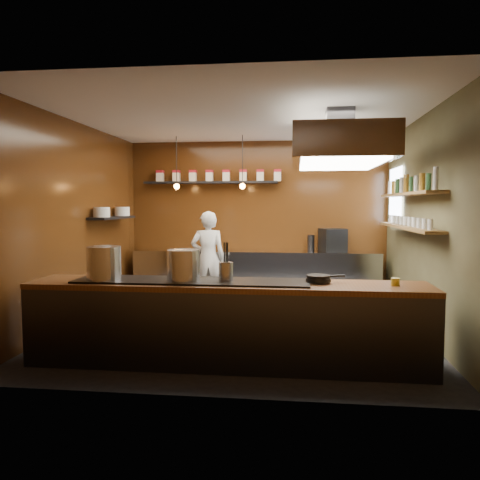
# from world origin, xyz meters

# --- Properties ---
(floor) EXTENTS (5.00, 5.00, 0.00)m
(floor) POSITION_xyz_m (0.00, 0.00, 0.00)
(floor) COLOR black
(floor) RESTS_ON ground
(back_wall) EXTENTS (5.00, 0.00, 5.00)m
(back_wall) POSITION_xyz_m (0.00, 2.50, 1.50)
(back_wall) COLOR #3B200A
(back_wall) RESTS_ON ground
(left_wall) EXTENTS (0.00, 5.00, 5.00)m
(left_wall) POSITION_xyz_m (-2.50, 0.00, 1.50)
(left_wall) COLOR #3B200A
(left_wall) RESTS_ON ground
(right_wall) EXTENTS (0.00, 5.00, 5.00)m
(right_wall) POSITION_xyz_m (2.50, 0.00, 1.50)
(right_wall) COLOR #474228
(right_wall) RESTS_ON ground
(ceiling) EXTENTS (5.00, 5.00, 0.00)m
(ceiling) POSITION_xyz_m (0.00, 0.00, 3.00)
(ceiling) COLOR silver
(ceiling) RESTS_ON back_wall
(window_pane) EXTENTS (0.00, 1.00, 1.00)m
(window_pane) POSITION_xyz_m (2.45, 1.70, 1.90)
(window_pane) COLOR white
(window_pane) RESTS_ON right_wall
(prep_counter) EXTENTS (4.60, 0.65, 0.90)m
(prep_counter) POSITION_xyz_m (0.00, 2.17, 0.45)
(prep_counter) COLOR silver
(prep_counter) RESTS_ON floor
(pass_counter) EXTENTS (4.40, 0.72, 0.94)m
(pass_counter) POSITION_xyz_m (-0.00, -1.60, 0.47)
(pass_counter) COLOR #38383D
(pass_counter) RESTS_ON floor
(tin_shelf) EXTENTS (2.60, 0.26, 0.04)m
(tin_shelf) POSITION_xyz_m (-0.90, 2.36, 2.20)
(tin_shelf) COLOR black
(tin_shelf) RESTS_ON back_wall
(plate_shelf) EXTENTS (0.30, 1.40, 0.04)m
(plate_shelf) POSITION_xyz_m (-2.34, 1.00, 1.55)
(plate_shelf) COLOR black
(plate_shelf) RESTS_ON left_wall
(bottle_shelf_upper) EXTENTS (0.26, 2.80, 0.04)m
(bottle_shelf_upper) POSITION_xyz_m (2.34, 0.30, 1.92)
(bottle_shelf_upper) COLOR olive
(bottle_shelf_upper) RESTS_ON right_wall
(bottle_shelf_lower) EXTENTS (0.26, 2.80, 0.04)m
(bottle_shelf_lower) POSITION_xyz_m (2.34, 0.30, 1.45)
(bottle_shelf_lower) COLOR olive
(bottle_shelf_lower) RESTS_ON right_wall
(extractor_hood) EXTENTS (1.20, 2.00, 0.72)m
(extractor_hood) POSITION_xyz_m (1.30, -0.40, 2.51)
(extractor_hood) COLOR #38383D
(extractor_hood) RESTS_ON ceiling
(pendant_left) EXTENTS (0.10, 0.10, 0.95)m
(pendant_left) POSITION_xyz_m (-1.40, 1.70, 2.15)
(pendant_left) COLOR black
(pendant_left) RESTS_ON ceiling
(pendant_right) EXTENTS (0.10, 0.10, 0.95)m
(pendant_right) POSITION_xyz_m (-0.20, 1.70, 2.15)
(pendant_right) COLOR black
(pendant_right) RESTS_ON ceiling
(storage_tins) EXTENTS (2.43, 0.13, 0.22)m
(storage_tins) POSITION_xyz_m (-0.75, 2.36, 2.33)
(storage_tins) COLOR beige
(storage_tins) RESTS_ON tin_shelf
(plate_stacks) EXTENTS (0.26, 1.16, 0.16)m
(plate_stacks) POSITION_xyz_m (-2.34, 1.00, 1.65)
(plate_stacks) COLOR white
(plate_stacks) RESTS_ON plate_shelf
(bottles) EXTENTS (0.06, 2.66, 0.24)m
(bottles) POSITION_xyz_m (2.34, 0.30, 2.06)
(bottles) COLOR silver
(bottles) RESTS_ON bottle_shelf_upper
(wine_glasses) EXTENTS (0.07, 2.37, 0.13)m
(wine_glasses) POSITION_xyz_m (2.34, 0.30, 1.53)
(wine_glasses) COLOR silver
(wine_glasses) RESTS_ON bottle_shelf_lower
(stockpot_large) EXTENTS (0.48, 0.48, 0.37)m
(stockpot_large) POSITION_xyz_m (-1.38, -1.67, 1.12)
(stockpot_large) COLOR silver
(stockpot_large) RESTS_ON pass_counter
(stockpot_small) EXTENTS (0.41, 0.41, 0.34)m
(stockpot_small) POSITION_xyz_m (-0.48, -1.63, 1.11)
(stockpot_small) COLOR silver
(stockpot_small) RESTS_ON pass_counter
(utensil_crock) EXTENTS (0.19, 0.19, 0.20)m
(utensil_crock) POSITION_xyz_m (-0.01, -1.58, 1.04)
(utensil_crock) COLOR #B6B8BD
(utensil_crock) RESTS_ON pass_counter
(frying_pan) EXTENTS (0.43, 0.27, 0.07)m
(frying_pan) POSITION_xyz_m (1.00, -1.52, 0.97)
(frying_pan) COLOR black
(frying_pan) RESTS_ON pass_counter
(butter_jar) EXTENTS (0.09, 0.09, 0.08)m
(butter_jar) POSITION_xyz_m (1.79, -1.59, 0.96)
(butter_jar) COLOR gold
(butter_jar) RESTS_ON pass_counter
(espresso_machine) EXTENTS (0.53, 0.52, 0.43)m
(espresso_machine) POSITION_xyz_m (1.44, 2.20, 1.11)
(espresso_machine) COLOR black
(espresso_machine) RESTS_ON prep_counter
(chef) EXTENTS (0.66, 0.49, 1.66)m
(chef) POSITION_xyz_m (-0.78, 1.43, 0.83)
(chef) COLOR silver
(chef) RESTS_ON floor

